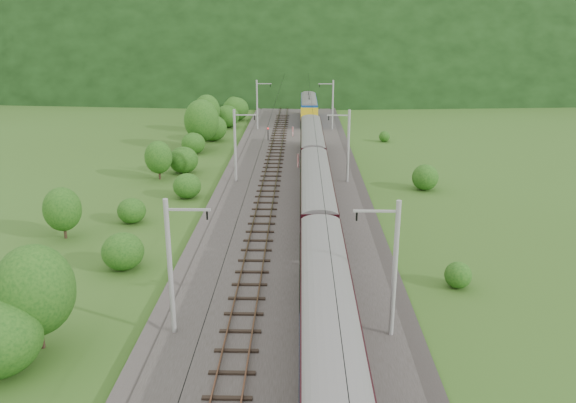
{
  "coord_description": "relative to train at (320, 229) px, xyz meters",
  "views": [
    {
      "loc": [
        0.98,
        -28.26,
        17.27
      ],
      "look_at": [
        -0.06,
        17.44,
        2.6
      ],
      "focal_mm": 35.0,
      "sensor_mm": 36.0,
      "label": 1
    }
  ],
  "objects": [
    {
      "name": "track_left",
      "position": [
        -4.8,
        1.41,
        -3.03
      ],
      "size": [
        2.4,
        220.0,
        0.27
      ],
      "color": "#513322",
      "rests_on": "railbed"
    },
    {
      "name": "overhead_wires",
      "position": [
        -2.4,
        1.41,
        3.7
      ],
      "size": [
        4.83,
        198.0,
        0.03
      ],
      "color": "black",
      "rests_on": "ground"
    },
    {
      "name": "track_right",
      "position": [
        0.0,
        1.41,
        -3.03
      ],
      "size": [
        2.4,
        220.0,
        0.27
      ],
      "color": "#513322",
      "rests_on": "railbed"
    },
    {
      "name": "ground",
      "position": [
        -2.4,
        -8.59,
        -3.4
      ],
      "size": [
        600.0,
        600.0,
        0.0
      ],
      "primitive_type": "plane",
      "color": "#335219",
      "rests_on": "ground"
    },
    {
      "name": "mountain_main",
      "position": [
        -2.4,
        251.41,
        -3.4
      ],
      "size": [
        504.0,
        360.0,
        244.0
      ],
      "primitive_type": "ellipsoid",
      "color": "black",
      "rests_on": "ground"
    },
    {
      "name": "hazard_post_far",
      "position": [
        -1.71,
        29.79,
        -2.27
      ],
      "size": [
        0.18,
        0.18,
        1.67
      ],
      "primitive_type": "cylinder",
      "color": "red",
      "rests_on": "railbed"
    },
    {
      "name": "railbed",
      "position": [
        -2.4,
        1.41,
        -3.25
      ],
      "size": [
        14.0,
        220.0,
        0.3
      ],
      "primitive_type": "cube",
      "color": "#38332D",
      "rests_on": "ground"
    },
    {
      "name": "signal",
      "position": [
        -6.3,
        46.09,
        -1.99
      ],
      "size": [
        0.21,
        0.21,
        1.89
      ],
      "color": "black",
      "rests_on": "railbed"
    },
    {
      "name": "catenary_left",
      "position": [
        -8.52,
        23.41,
        1.09
      ],
      "size": [
        2.54,
        192.28,
        8.0
      ],
      "color": "gray",
      "rests_on": "railbed"
    },
    {
      "name": "vegetation_left",
      "position": [
        -15.75,
        14.96,
        -0.9
      ],
      "size": [
        12.54,
        147.68,
        7.01
      ],
      "color": "#174512",
      "rests_on": "ground"
    },
    {
      "name": "train",
      "position": [
        0.0,
        0.0,
        0.0
      ],
      "size": [
        2.86,
        136.8,
        4.96
      ],
      "color": "black",
      "rests_on": "ground"
    },
    {
      "name": "hazard_post_near",
      "position": [
        -2.64,
        49.3,
        -2.36
      ],
      "size": [
        0.16,
        0.16,
        1.5
      ],
      "primitive_type": "cylinder",
      "color": "red",
      "rests_on": "railbed"
    },
    {
      "name": "mountain_ridge",
      "position": [
        -122.4,
        291.41,
        -3.4
      ],
      "size": [
        336.0,
        280.0,
        132.0
      ],
      "primitive_type": "ellipsoid",
      "color": "black",
      "rests_on": "ground"
    },
    {
      "name": "catenary_right",
      "position": [
        3.72,
        23.41,
        1.09
      ],
      "size": [
        2.54,
        192.28,
        8.0
      ],
      "color": "gray",
      "rests_on": "railbed"
    }
  ]
}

